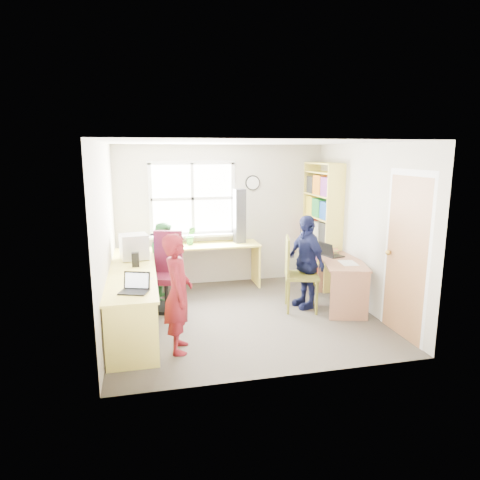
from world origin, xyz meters
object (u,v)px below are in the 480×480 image
Objects in this scene: swivel_chair at (167,276)px; potted_plant at (191,236)px; bookshelf at (322,228)px; person_navy at (306,262)px; laptop_left at (135,287)px; laptop_right at (330,253)px; crt_monitor at (134,247)px; person_green at (165,261)px; right_desk at (342,273)px; person_red at (178,293)px; cd_tower at (239,216)px; wooden_chair at (296,271)px; l_desk at (149,299)px.

swivel_chair is 3.65× the size of potted_plant.
bookshelf is at bearing -6.79° from potted_plant.
potted_plant is 0.23× the size of person_navy.
laptop_left is at bearing -89.93° from swivel_chair.
crt_monitor is at bearing 69.32° from laptop_right.
swivel_chair is at bearing -168.65° from person_green.
person_green is at bearing 29.17° from crt_monitor.
right_desk is 1.17× the size of swivel_chair.
right_desk is 2.68m from person_red.
cd_tower is at bearing 0.43° from potted_plant.
bookshelf is 2.79m from swivel_chair.
wooden_chair is 0.23m from person_navy.
wooden_chair is 3.47× the size of potted_plant.
bookshelf reaches higher than wooden_chair.
potted_plant is 0.22× the size of person_red.
person_green reaches higher than right_desk.
swivel_chair is 0.64m from crt_monitor.
bookshelf is 2.29× the size of cd_tower.
wooden_chair is (1.82, -0.50, 0.10)m from swivel_chair.
wooden_chair is 2.02m from person_red.
laptop_right is 0.27× the size of person_red.
crt_monitor is at bearing 140.98° from person_green.
l_desk reaches higher than right_desk.
swivel_chair is 1.71m from cd_tower.
wooden_chair is 0.78× the size of person_red.
bookshelf is 1.85× the size of swivel_chair.
wooden_chair is at bearing -76.91° from cd_tower.
crt_monitor is at bearing -163.44° from cd_tower.
person_red is at bearing -142.20° from bookshelf.
person_red is at bearing -59.91° from l_desk.
l_desk is 9.47× the size of potted_plant.
crt_monitor is 2.51m from person_navy.
laptop_left reaches higher than right_desk.
laptop_right is (2.74, 0.64, 0.30)m from l_desk.
cd_tower is (1.29, 0.86, 0.72)m from swivel_chair.
crt_monitor reaches higher than laptop_right.
cd_tower is (-1.26, 1.36, 0.70)m from right_desk.
bookshelf is 1.94× the size of wooden_chair.
person_red is at bearing -136.50° from wooden_chair.
crt_monitor is 0.31× the size of person_red.
person_navy reaches higher than wooden_chair.
swivel_chair is at bearing -179.83° from wooden_chair.
l_desk is 1.35m from person_green.
wooden_chair is at bearing -44.68° from potted_plant.
swivel_chair is at bearing -167.50° from bookshelf.
l_desk is at bearing -90.57° from crt_monitor.
person_red is at bearing 17.11° from laptop_left.
person_navy is at bearing -101.67° from person_green.
laptop_right is at bearing -94.16° from person_green.
swivel_chair reaches higher than wooden_chair.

